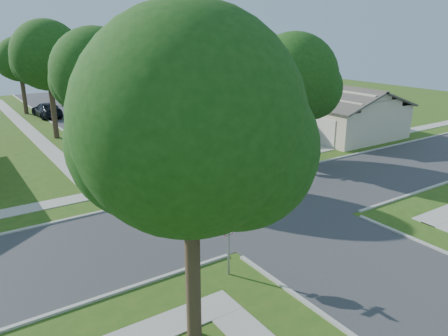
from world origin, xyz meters
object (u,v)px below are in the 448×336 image
tree_e_near (230,76)px  tree_ne_corner (294,81)px  tree_w_mid (48,59)px  tree_w_far (20,61)px  house_ne_far (213,90)px  stop_sign_sw (229,225)px  tree_w_near (97,77)px  car_driveway (301,134)px  car_curb_east (138,125)px  tree_e_far (107,54)px  tree_e_mid (156,57)px  stop_sign_ne (267,138)px  house_ne_near (320,113)px  tree_sw_corner (191,132)px  car_curb_west (47,110)px

tree_e_near → tree_ne_corner: size_ratio=0.96×
tree_w_mid → tree_w_far: (-0.01, 13.00, -0.98)m
tree_w_mid → house_ne_far: 22.68m
stop_sign_sw → tree_w_near: size_ratio=0.33×
tree_ne_corner → tree_w_mid: bearing=123.2°
tree_w_far → car_driveway: tree_w_far is taller
car_curb_east → car_driveway: bearing=-41.4°
car_curb_east → tree_e_far: bearing=84.7°
tree_e_mid → house_ne_far: size_ratio=0.68×
stop_sign_ne → car_curb_east: stop_sign_ne is taller
tree_e_near → tree_w_far: bearing=110.6°
tree_e_far → house_ne_far: (11.24, -5.01, -4.46)m
stop_sign_ne → tree_w_near: size_ratio=0.33×
tree_e_mid → tree_w_mid: tree_w_mid is taller
tree_w_near → car_driveway: size_ratio=2.29×
tree_w_near → house_ne_near: tree_w_near is taller
tree_e_mid → tree_w_mid: (-9.40, 0.00, 0.24)m
tree_e_mid → tree_e_near: bearing=-90.0°
tree_e_near → stop_sign_sw: bearing=-124.6°
tree_sw_corner → car_curb_east: (9.30, 26.04, -5.61)m
tree_e_near → tree_w_near: (-9.40, 0.00, 0.47)m
stop_sign_ne → tree_w_near: tree_w_near is taller
tree_w_mid → tree_ne_corner: bearing=-56.8°
car_curb_east → car_curb_west: bearing=118.6°
stop_sign_ne → tree_w_mid: (-9.34, 16.31, 4.46)m
tree_w_near → car_curb_east: 13.15m
car_curb_east → house_ne_far: bearing=40.7°
car_curb_east → tree_w_near: bearing=-117.4°
tree_w_near → tree_ne_corner: (11.00, -4.80, -0.52)m
stop_sign_sw → tree_ne_corner: size_ratio=0.34×
tree_w_mid → tree_e_near: bearing=-52.0°
house_ne_far → car_curb_west: size_ratio=2.65×
tree_w_mid → car_curb_east: tree_w_mid is taller
tree_ne_corner → house_ne_far: bearing=68.8°
tree_ne_corner → car_driveway: 8.43m
tree_e_mid → tree_e_far: bearing=90.0°
tree_e_mid → car_driveway: 15.11m
tree_e_mid → car_driveway: bearing=-61.3°
tree_w_far → tree_ne_corner: size_ratio=0.93×
tree_w_mid → tree_ne_corner: (11.00, -16.80, -0.90)m
tree_ne_corner → car_driveway: (5.14, 4.49, -4.95)m
tree_w_mid → car_curb_west: bearing=81.8°
car_curb_west → stop_sign_sw: bearing=83.8°
tree_w_far → tree_w_mid: bearing=-90.0°
tree_e_mid → house_ne_near: size_ratio=0.68×
car_driveway → tree_w_far: bearing=43.1°
tree_w_far → car_curb_east: bearing=-66.5°
tree_w_near → car_curb_west: size_ratio=1.75×
tree_w_near → house_ne_far: bearing=44.1°
stop_sign_sw → stop_sign_ne: size_ratio=1.00×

